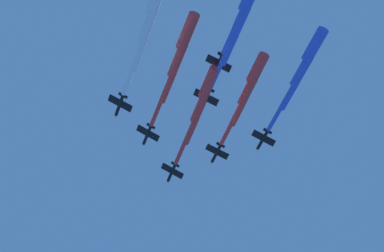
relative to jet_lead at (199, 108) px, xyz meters
name	(u,v)px	position (x,y,z in m)	size (l,w,h in m)	color
jet_lead	(199,108)	(0.00, 0.00, 0.00)	(51.31, 8.60, 4.56)	black
jet_port_inner	(177,60)	(-12.85, 12.55, 2.65)	(54.08, 7.95, 4.54)	black
jet_starboard_inner	(247,92)	(-9.66, -12.80, 2.83)	(48.03, 8.07, 4.44)	black
jet_port_mid	(147,27)	(-22.15, 25.50, -0.62)	(51.48, 8.01, 4.49)	black
jet_starboard_mid	(301,71)	(-23.38, -25.32, 2.45)	(50.97, 7.98, 4.50)	black
jet_port_outer	(239,23)	(-33.31, 0.74, -0.51)	(49.95, 8.15, 4.45)	black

